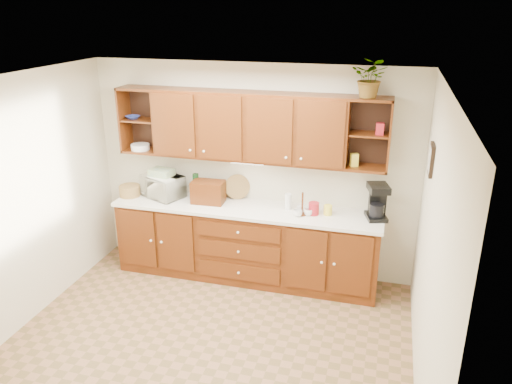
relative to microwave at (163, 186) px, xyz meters
The scene contains 26 objects.
floor 2.15m from the microwave, 53.75° to the right, with size 4.00×4.00×0.00m, color #8E6041.
ceiling 2.41m from the microwave, 53.75° to the right, with size 4.00×4.00×0.00m, color white.
back_wall 1.15m from the microwave, 12.60° to the left, with size 4.00×4.00×0.00m, color beige.
left_wall 1.76m from the microwave, 120.83° to the right, with size 3.50×3.50×0.00m, color beige.
right_wall 3.45m from the microwave, 25.86° to the right, with size 3.50×3.50×0.00m, color beige.
base_cabinets 1.27m from the microwave, ahead, with size 3.20×0.60×0.90m, color #391B06.
countertop 1.12m from the microwave, ahead, with size 3.24×0.64×0.04m, color white.
upper_cabinets 1.38m from the microwave, ahead, with size 3.20×0.33×0.80m.
undercabinet_light 1.17m from the microwave, ahead, with size 0.40×0.05×0.03m, color white.
framed_picture 3.23m from the microwave, 11.08° to the right, with size 0.03×0.24×0.30m, color black.
wicker_basket 0.43m from the microwave, 168.48° to the right, with size 0.26×0.26×0.14m, color #9E7842.
microwave is the anchor object (origin of this frame).
towel_stack 0.18m from the microwave, ahead, with size 0.28×0.20×0.08m, color #D5D564.
wine_bottle 0.43m from the microwave, ahead, with size 0.08×0.08×0.32m, color black.
woven_tray 0.95m from the microwave, 11.40° to the left, with size 0.31×0.31×0.02m, color #9E7842.
bread_box 0.62m from the microwave, ahead, with size 0.39×0.24×0.27m, color #391B06.
mug_tree 1.80m from the microwave, ahead, with size 0.22×0.23×0.27m.
canister_red 1.92m from the microwave, ahead, with size 0.12×0.12×0.15m, color #AF1923.
canister_white 1.60m from the microwave, ahead, with size 0.08×0.08×0.19m, color white.
canister_yellow 2.08m from the microwave, ahead, with size 0.10×0.10×0.12m, color yellow.
coffee_maker 2.62m from the microwave, ahead, with size 0.28×0.33×0.40m.
bowl_stack 0.92m from the microwave, behind, with size 0.16×0.16×0.04m, color navy.
plate_stack 0.56m from the microwave, behind, with size 0.23×0.23×0.07m, color white.
pantry_box_yellow 2.39m from the microwave, ahead, with size 0.08×0.06×0.14m, color yellow.
pantry_box_red 2.73m from the microwave, ahead, with size 0.08×0.07×0.13m, color #AF1923.
potted_plant 2.83m from the microwave, ahead, with size 0.37×0.32×0.41m, color #999999.
Camera 1 is at (1.57, -3.85, 3.21)m, focal length 35.00 mm.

